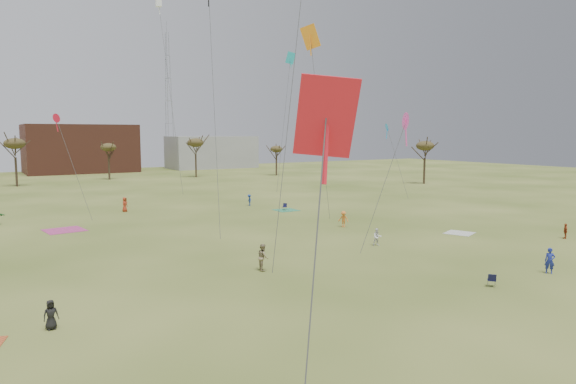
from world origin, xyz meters
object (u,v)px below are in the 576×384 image
spectator_fore_a (565,231)px  camp_chair_center (492,283)px  radio_tower (168,100)px  flyer_near_right (550,261)px  camp_chair_right (284,208)px

spectator_fore_a → camp_chair_center: spectator_fore_a is taller
spectator_fore_a → radio_tower: (2.73, 117.91, 18.50)m
camp_chair_center → radio_tower: bearing=-51.9°
flyer_near_right → spectator_fore_a: bearing=83.4°
flyer_near_right → radio_tower: (15.54, 124.26, 18.31)m
flyer_near_right → radio_tower: bearing=139.9°
spectator_fore_a → flyer_near_right: bearing=-18.2°
spectator_fore_a → radio_tower: radio_tower is taller
spectator_fore_a → camp_chair_center: size_ratio=1.63×
flyer_near_right → spectator_fore_a: (12.82, 6.35, -0.19)m
camp_chair_center → camp_chair_right: bearing=-51.8°
radio_tower → flyer_near_right: bearing=-97.1°
flyer_near_right → camp_chair_right: bearing=147.0°
spectator_fore_a → camp_chair_center: (-18.93, -6.25, -0.45)m
camp_chair_right → radio_tower: bearing=130.2°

